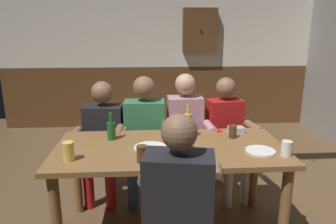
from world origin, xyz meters
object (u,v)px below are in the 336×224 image
at_px(person_2, 186,131).
at_px(pint_glass_0, 184,141).
at_px(pint_glass_5, 68,151).
at_px(wall_dart_cabinet, 200,30).
at_px(person_1, 145,131).
at_px(person_3, 227,132).
at_px(dining_table, 170,159).
at_px(pint_glass_1, 287,148).
at_px(pint_glass_3, 174,133).
at_px(condiment_caddy, 236,130).
at_px(plate_0, 151,148).
at_px(pint_glass_2, 142,154).
at_px(bottle_2, 188,125).
at_px(person_0, 103,135).
at_px(person_4, 179,200).
at_px(plate_1, 260,151).
at_px(bottle_0, 111,130).
at_px(bottle_1, 172,143).
at_px(pint_glass_4, 233,132).

height_order(person_2, pint_glass_0, person_2).
distance_m(pint_glass_5, wall_dart_cabinet, 3.56).
height_order(person_1, person_3, person_1).
distance_m(person_2, pint_glass_0, 0.74).
xyz_separation_m(dining_table, pint_glass_5, (-0.74, -0.23, 0.18)).
relative_size(pint_glass_1, pint_glass_3, 0.95).
xyz_separation_m(condiment_caddy, pint_glass_0, (-0.52, -0.38, 0.04)).
height_order(person_2, pint_glass_1, person_2).
distance_m(condiment_caddy, plate_0, 0.85).
relative_size(pint_glass_1, pint_glass_2, 0.95).
distance_m(bottle_2, pint_glass_1, 0.81).
bearing_deg(plate_0, person_0, 124.21).
height_order(person_4, condiment_caddy, person_4).
xyz_separation_m(bottle_2, pint_glass_2, (-0.39, -0.48, -0.05)).
bearing_deg(pint_glass_3, dining_table, -106.84).
bearing_deg(pint_glass_0, plate_0, 172.36).
height_order(person_1, pint_glass_0, person_1).
height_order(person_2, plate_1, person_2).
height_order(dining_table, person_0, person_0).
xyz_separation_m(person_4, pint_glass_1, (0.84, 0.42, 0.14)).
bearing_deg(pint_glass_0, pint_glass_5, -169.43).
bearing_deg(plate_0, pint_glass_5, -161.76).
relative_size(bottle_0, pint_glass_3, 1.93).
bearing_deg(person_0, person_3, -176.03).
distance_m(dining_table, person_2, 0.68).
distance_m(plate_0, plate_1, 0.85).
xyz_separation_m(dining_table, bottle_2, (0.17, 0.19, 0.22)).
xyz_separation_m(bottle_1, pint_glass_4, (0.56, 0.38, -0.06)).
height_order(person_1, bottle_0, person_1).
distance_m(person_3, condiment_caddy, 0.36).
distance_m(person_3, bottle_1, 1.09).
distance_m(bottle_0, pint_glass_2, 0.55).
bearing_deg(pint_glass_4, wall_dart_cabinet, 86.97).
height_order(dining_table, plate_1, plate_1).
xyz_separation_m(plate_1, bottle_2, (-0.52, 0.35, 0.11)).
bearing_deg(person_1, bottle_0, 61.04).
xyz_separation_m(bottle_2, wall_dart_cabinet, (0.53, 2.74, 0.75)).
relative_size(condiment_caddy, bottle_0, 0.60).
distance_m(bottle_2, pint_glass_3, 0.14).
height_order(person_4, plate_1, person_4).
relative_size(plate_1, pint_glass_0, 1.73).
bearing_deg(bottle_2, person_2, 84.84).
distance_m(pint_glass_0, pint_glass_5, 0.86).
xyz_separation_m(pint_glass_3, wall_dart_cabinet, (0.65, 2.77, 0.81)).
bearing_deg(condiment_caddy, person_0, 164.40).
bearing_deg(bottle_2, plate_0, -145.16).
distance_m(person_0, condiment_caddy, 1.31).
bearing_deg(pint_glass_5, bottle_1, 0.95).
bearing_deg(pint_glass_4, bottle_0, 178.39).
relative_size(bottle_0, pint_glass_5, 1.66).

